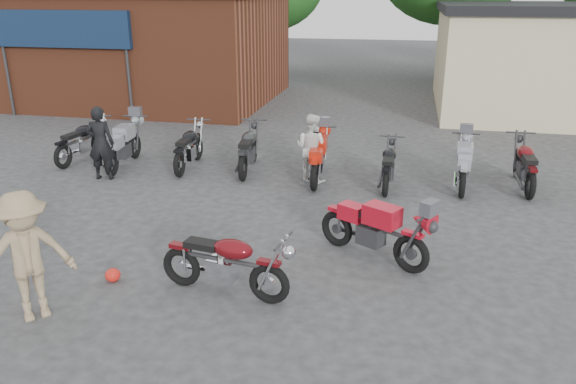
% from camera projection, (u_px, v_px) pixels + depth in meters
% --- Properties ---
extents(ground, '(90.00, 90.00, 0.00)m').
position_uv_depth(ground, '(235.00, 279.00, 8.71)').
color(ground, '#303032').
extents(brick_building, '(12.00, 8.00, 4.00)m').
position_uv_depth(brick_building, '(123.00, 48.00, 22.67)').
color(brick_building, brown).
rests_on(brick_building, ground).
extents(tree_1, '(5.92, 5.92, 7.40)m').
position_uv_depth(tree_1, '(267.00, 0.00, 28.66)').
color(tree_1, '#144B1A').
rests_on(tree_1, ground).
extents(vintage_motorcycle, '(2.05, 0.95, 1.14)m').
position_uv_depth(vintage_motorcycle, '(226.00, 259.00, 8.08)').
color(vintage_motorcycle, '#5A0B10').
rests_on(vintage_motorcycle, ground).
extents(sportbike, '(2.09, 1.61, 1.18)m').
position_uv_depth(sportbike, '(375.00, 227.00, 9.15)').
color(sportbike, red).
rests_on(sportbike, ground).
extents(helmet, '(0.29, 0.29, 0.22)m').
position_uv_depth(helmet, '(113.00, 275.00, 8.60)').
color(helmet, red).
rests_on(helmet, ground).
extents(person_dark, '(0.69, 0.51, 1.74)m').
position_uv_depth(person_dark, '(101.00, 143.00, 13.03)').
color(person_dark, black).
rests_on(person_dark, ground).
extents(person_light, '(0.94, 0.84, 1.59)m').
position_uv_depth(person_light, '(311.00, 148.00, 12.92)').
color(person_light, silver).
rests_on(person_light, ground).
extents(person_tan, '(1.31, 1.31, 1.82)m').
position_uv_depth(person_tan, '(27.00, 257.00, 7.40)').
color(person_tan, '#957C5C').
rests_on(person_tan, ground).
extents(row_bike_0, '(0.89, 2.05, 1.15)m').
position_uv_depth(row_bike_0, '(82.00, 139.00, 14.55)').
color(row_bike_0, black).
rests_on(row_bike_0, ground).
extents(row_bike_1, '(0.92, 2.18, 1.23)m').
position_uv_depth(row_bike_1, '(123.00, 143.00, 14.05)').
color(row_bike_1, '#969AA4').
rests_on(row_bike_1, ground).
extents(row_bike_2, '(0.79, 2.04, 1.16)m').
position_uv_depth(row_bike_2, '(189.00, 145.00, 13.95)').
color(row_bike_2, black).
rests_on(row_bike_2, ground).
extents(row_bike_3, '(0.91, 2.16, 1.21)m').
position_uv_depth(row_bike_3, '(248.00, 147.00, 13.72)').
color(row_bike_3, '#27272A').
rests_on(row_bike_3, ground).
extents(row_bike_4, '(0.79, 2.10, 1.20)m').
position_uv_depth(row_bike_4, '(319.00, 155.00, 13.05)').
color(row_bike_4, red).
rests_on(row_bike_4, ground).
extents(row_bike_5, '(0.66, 1.88, 1.08)m').
position_uv_depth(row_bike_5, '(389.00, 163.00, 12.64)').
color(row_bike_5, black).
rests_on(row_bike_5, ground).
extents(row_bike_6, '(0.81, 2.05, 1.16)m').
position_uv_depth(row_bike_6, '(464.00, 162.00, 12.59)').
color(row_bike_6, '#9699A3').
rests_on(row_bike_6, ground).
extents(row_bike_7, '(0.69, 2.06, 1.19)m').
position_uv_depth(row_bike_7, '(525.00, 162.00, 12.52)').
color(row_bike_7, '#580B0F').
rests_on(row_bike_7, ground).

